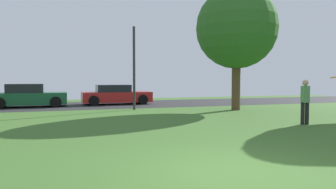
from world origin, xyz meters
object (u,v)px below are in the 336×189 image
at_px(maple_tree_far, 237,28).
at_px(frisbee_disc, 335,77).
at_px(parked_car_red, 116,95).
at_px(street_lamp_post, 134,68).
at_px(person_catcher, 305,100).
at_px(parked_car_green, 29,96).

bearing_deg(maple_tree_far, frisbee_disc, -99.04).
height_order(parked_car_red, street_lamp_post, street_lamp_post).
bearing_deg(maple_tree_far, person_catcher, -94.81).
height_order(person_catcher, frisbee_disc, frisbee_disc).
relative_size(maple_tree_far, parked_car_green, 1.55).
xyz_separation_m(maple_tree_far, parked_car_green, (-10.77, 5.55, -3.74)).
xyz_separation_m(person_catcher, street_lamp_post, (-4.69, 7.62, 1.34)).
xyz_separation_m(parked_car_red, street_lamp_post, (0.31, -4.12, 1.65)).
height_order(person_catcher, parked_car_red, person_catcher).
distance_m(frisbee_disc, street_lamp_post, 10.49).
relative_size(frisbee_disc, street_lamp_post, 0.08).
distance_m(maple_tree_far, street_lamp_post, 5.90).
bearing_deg(person_catcher, parked_car_red, -136.89).
bearing_deg(parked_car_red, frisbee_disc, -72.96).
bearing_deg(parked_car_green, parked_car_red, 4.78).
relative_size(parked_car_green, street_lamp_post, 0.94).
bearing_deg(street_lamp_post, maple_tree_far, -19.91).
relative_size(person_catcher, street_lamp_post, 0.37).
distance_m(person_catcher, frisbee_disc, 2.38).
bearing_deg(maple_tree_far, parked_car_red, 132.46).
relative_size(frisbee_disc, parked_car_red, 0.08).
height_order(frisbee_disc, parked_car_red, frisbee_disc).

